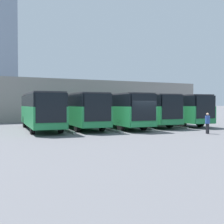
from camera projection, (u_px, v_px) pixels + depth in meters
name	position (u px, v px, depth m)	size (l,w,h in m)	color
ground_plane	(144.00, 132.00, 22.37)	(600.00, 600.00, 0.00)	#5B5B60
bus_0	(172.00, 109.00, 30.44)	(3.06, 10.98, 3.16)	#238447
curb_divider_0	(167.00, 126.00, 28.28)	(0.24, 6.51, 0.15)	#9E9E99
bus_1	(143.00, 109.00, 29.16)	(3.06, 10.98, 3.16)	#238447
curb_divider_1	(136.00, 127.00, 27.01)	(0.24, 6.51, 0.15)	#9E9E99
bus_2	(117.00, 109.00, 26.72)	(3.06, 10.98, 3.16)	#238447
curb_divider_2	(107.00, 129.00, 24.57)	(0.24, 6.51, 0.15)	#9E9E99
bus_3	(79.00, 109.00, 25.95)	(3.06, 10.98, 3.16)	#238447
curb_divider_3	(65.00, 130.00, 23.79)	(0.24, 6.51, 0.15)	#9E9E99
bus_4	(41.00, 110.00, 24.36)	(3.06, 10.98, 3.16)	#238447
pedestrian	(208.00, 123.00, 21.20)	(0.46, 0.46, 1.58)	black
station_building	(67.00, 101.00, 41.92)	(38.84, 13.89, 5.55)	gray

